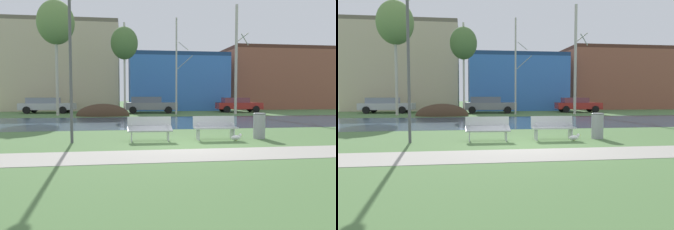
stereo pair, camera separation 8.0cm
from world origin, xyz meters
The scene contains 19 objects.
ground_plane centered at (0.00, 10.00, 0.00)m, with size 120.00×120.00×0.00m, color #4C703D.
paved_path_strip centered at (0.00, -1.72, 0.01)m, with size 60.00×1.83×0.01m, color #9E998E.
river_band centered at (0.00, 9.09, 0.00)m, with size 80.00×8.67×0.01m, color #284256.
soil_mound centered at (-3.73, 15.20, 0.00)m, with size 4.17×2.56×1.91m, color #423021.
bench_left centered at (-1.22, 1.12, 0.47)m, with size 1.61×0.59×0.87m.
bench_right centered at (1.22, 1.12, 0.47)m, with size 1.61×0.59×0.87m.
trash_bin centered at (2.98, 1.18, 0.50)m, with size 0.47×0.47×0.97m.
seagull centered at (1.91, 0.71, 0.13)m, with size 0.45×0.17×0.26m.
streetlamp centered at (-3.94, 1.05, 3.47)m, with size 0.32×0.32×5.17m.
birch_far_left centered at (-7.37, 16.13, 7.33)m, with size 2.89×2.89×9.46m.
birch_left centered at (-2.02, 15.65, 5.77)m, with size 2.17×2.17×7.44m.
birch_center_left centered at (2.35, 16.21, 4.09)m, with size 1.45×2.35×8.09m.
birch_center centered at (7.36, 15.63, 4.67)m, with size 1.18×2.08×9.20m.
parked_van_nearest_silver centered at (-9.02, 19.66, 0.75)m, with size 4.84×2.32×1.40m.
parked_sedan_second_grey centered at (0.22, 18.46, 0.79)m, with size 4.88×2.38×1.48m.
parked_hatch_third_red centered at (8.73, 18.78, 0.74)m, with size 4.32×2.24×1.39m.
building_beige_block centered at (-8.39, 26.86, 4.70)m, with size 11.62×8.50×9.39m.
building_blue_store centered at (3.76, 25.70, 3.04)m, with size 10.41×8.49×6.08m.
building_brick_low centered at (16.45, 26.73, 3.62)m, with size 12.48×7.51×7.23m.
Camera 1 is at (-2.17, -10.22, 1.68)m, focal length 33.80 mm.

